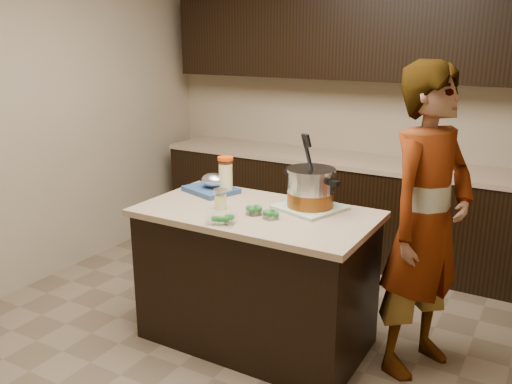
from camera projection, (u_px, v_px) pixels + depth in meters
ground_plane at (256, 339)px, 3.61m from camera, size 4.00×4.00×0.00m
room_shell at (256, 77)px, 3.13m from camera, size 4.04×4.04×2.72m
back_cabinets at (354, 153)px, 4.79m from camera, size 3.60×0.63×2.33m
island at (256, 277)px, 3.48m from camera, size 1.46×0.81×0.90m
dish_towel at (310, 207)px, 3.38m from camera, size 0.46×0.46×0.02m
stock_pot at (310, 190)px, 3.35m from camera, size 0.42×0.38×0.43m
lemonade_pitcher at (226, 177)px, 3.67m from camera, size 0.14×0.14×0.26m
mason_jar at (220, 200)px, 3.37m from camera, size 0.09×0.09×0.14m
broccoli_tub_left at (271, 215)px, 3.21m from camera, size 0.11×0.11×0.05m
broccoli_tub_right at (254, 211)px, 3.28m from camera, size 0.12×0.12×0.05m
broccoli_tub_rect at (221, 219)px, 3.12m from camera, size 0.18×0.15×0.06m
blue_tray at (212, 186)px, 3.73m from camera, size 0.40×0.36×0.13m
person at (427, 223)px, 3.10m from camera, size 0.65×0.78×1.82m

